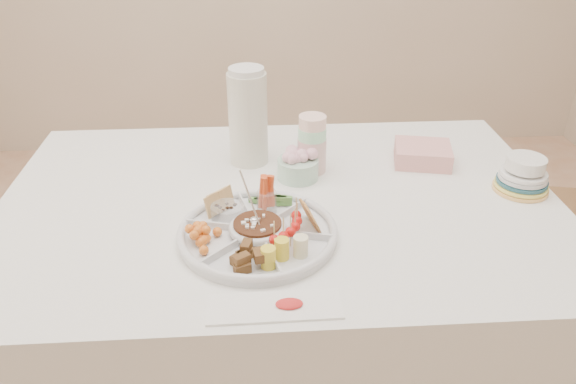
{
  "coord_description": "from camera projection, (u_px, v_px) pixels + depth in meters",
  "views": [
    {
      "loc": [
        -0.06,
        -1.32,
        1.53
      ],
      "look_at": [
        0.02,
        -0.09,
        0.83
      ],
      "focal_mm": 35.0,
      "sensor_mm": 36.0,
      "label": 1
    }
  ],
  "objects": [
    {
      "name": "bean_dip",
      "position": [
        258.0,
        228.0,
        1.35
      ],
      "size": [
        0.14,
        0.14,
        0.04
      ],
      "primitive_type": "cylinder",
      "rotation": [
        0.0,
        0.0,
        -0.26
      ],
      "color": "#3A1C0E",
      "rests_on": "party_tray"
    },
    {
      "name": "thermos",
      "position": [
        248.0,
        115.0,
        1.65
      ],
      "size": [
        0.14,
        0.14,
        0.3
      ],
      "primitive_type": "cylinder",
      "rotation": [
        0.0,
        0.0,
        -0.29
      ],
      "color": "beige",
      "rests_on": "dining_table"
    },
    {
      "name": "napkin_stack",
      "position": [
        423.0,
        154.0,
        1.71
      ],
      "size": [
        0.19,
        0.17,
        0.06
      ],
      "primitive_type": "cube",
      "rotation": [
        0.0,
        0.0,
        -0.2
      ],
      "color": "pink",
      "rests_on": "dining_table"
    },
    {
      "name": "pita_raisins",
      "position": [
        220.0,
        205.0,
        1.41
      ],
      "size": [
        0.14,
        0.14,
        0.06
      ],
      "primitive_type": null,
      "rotation": [
        0.0,
        0.0,
        -0.26
      ],
      "color": "#E2AE79",
      "rests_on": "party_tray"
    },
    {
      "name": "chair",
      "position": [
        541.0,
        206.0,
        1.85
      ],
      "size": [
        0.58,
        0.58,
        1.15
      ],
      "primitive_type": "cube",
      "rotation": [
        0.0,
        0.0,
        -0.22
      ],
      "color": "brown",
      "rests_on": "floor"
    },
    {
      "name": "tortillas",
      "position": [
        308.0,
        214.0,
        1.38
      ],
      "size": [
        0.12,
        0.12,
        0.06
      ],
      "primitive_type": null,
      "rotation": [
        0.0,
        0.0,
        -0.26
      ],
      "color": "olive",
      "rests_on": "party_tray"
    },
    {
      "name": "flower_bowl",
      "position": [
        298.0,
        164.0,
        1.61
      ],
      "size": [
        0.14,
        0.14,
        0.09
      ],
      "primitive_type": "cylinder",
      "rotation": [
        0.0,
        0.0,
        0.17
      ],
      "color": "#91D2AC",
      "rests_on": "dining_table"
    },
    {
      "name": "placemat",
      "position": [
        275.0,
        307.0,
        1.14
      ],
      "size": [
        0.28,
        0.1,
        0.01
      ],
      "primitive_type": "cube",
      "rotation": [
        0.0,
        0.0,
        0.01
      ],
      "color": "white",
      "rests_on": "dining_table"
    },
    {
      "name": "banana_tomato",
      "position": [
        299.0,
        238.0,
        1.26
      ],
      "size": [
        0.13,
        0.13,
        0.09
      ],
      "primitive_type": null,
      "rotation": [
        0.0,
        0.0,
        -0.26
      ],
      "color": "#EFE269",
      "rests_on": "party_tray"
    },
    {
      "name": "granola_chunks",
      "position": [
        243.0,
        258.0,
        1.23
      ],
      "size": [
        0.12,
        0.12,
        0.04
      ],
      "primitive_type": null,
      "rotation": [
        0.0,
        0.0,
        -0.26
      ],
      "color": "#4B321A",
      "rests_on": "party_tray"
    },
    {
      "name": "cherries",
      "position": [
        204.0,
        236.0,
        1.31
      ],
      "size": [
        0.13,
        0.13,
        0.04
      ],
      "primitive_type": null,
      "rotation": [
        0.0,
        0.0,
        -0.26
      ],
      "color": "#F4A42D",
      "rests_on": "party_tray"
    },
    {
      "name": "cup_stack",
      "position": [
        312.0,
        134.0,
        1.61
      ],
      "size": [
        0.1,
        0.1,
        0.23
      ],
      "primitive_type": "cylinder",
      "rotation": [
        0.0,
        0.0,
        0.14
      ],
      "color": "#BCBCBC",
      "rests_on": "dining_table"
    },
    {
      "name": "carrot_cucumber",
      "position": [
        269.0,
        190.0,
        1.44
      ],
      "size": [
        0.12,
        0.12,
        0.09
      ],
      "primitive_type": null,
      "rotation": [
        0.0,
        0.0,
        -0.26
      ],
      "color": "#E24F21",
      "rests_on": "party_tray"
    },
    {
      "name": "plate_stack",
      "position": [
        523.0,
        175.0,
        1.54
      ],
      "size": [
        0.16,
        0.16,
        0.1
      ],
      "primitive_type": "cylinder",
      "rotation": [
        0.0,
        0.0,
        -0.08
      ],
      "color": "#FEDA58",
      "rests_on": "dining_table"
    },
    {
      "name": "party_tray",
      "position": [
        258.0,
        231.0,
        1.35
      ],
      "size": [
        0.46,
        0.46,
        0.04
      ],
      "primitive_type": "cylinder",
      "rotation": [
        0.0,
        0.0,
        -0.26
      ],
      "color": "silver",
      "rests_on": "dining_table"
    },
    {
      "name": "dining_table",
      "position": [
        281.0,
        305.0,
        1.71
      ],
      "size": [
        1.52,
        1.02,
        0.76
      ],
      "primitive_type": "cube",
      "color": "white",
      "rests_on": "floor"
    }
  ]
}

